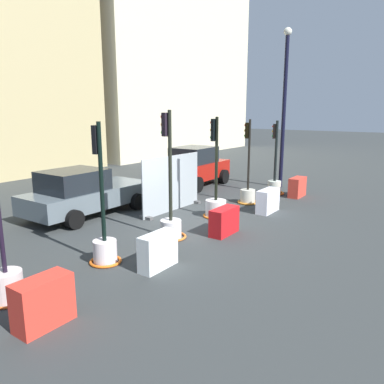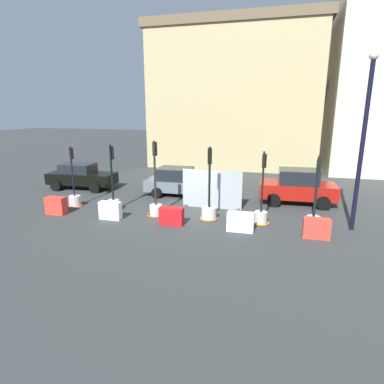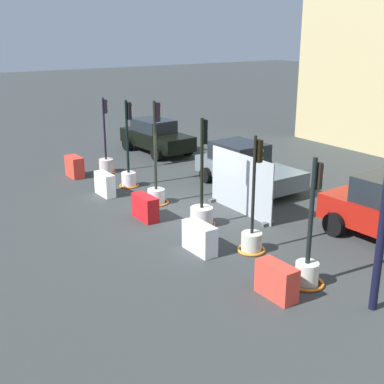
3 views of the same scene
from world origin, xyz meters
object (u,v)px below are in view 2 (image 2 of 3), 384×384
construction_barrier_4 (316,228)px  car_black_sedan (81,176)px  traffic_light_3 (209,209)px  car_grey_saloon (182,182)px  traffic_light_0 (75,197)px  traffic_light_4 (261,212)px  construction_barrier_0 (56,206)px  construction_barrier_2 (171,216)px  traffic_light_1 (113,199)px  construction_barrier_3 (240,222)px  street_lamp_post (364,134)px  traffic_light_5 (314,217)px  construction_barrier_1 (110,211)px  traffic_light_2 (156,203)px  car_red_compact (297,187)px

construction_barrier_4 → car_black_sedan: (-13.92, 4.83, 0.41)m
traffic_light_3 → car_grey_saloon: 4.57m
traffic_light_0 → traffic_light_4: bearing=-0.5°
construction_barrier_4 → car_grey_saloon: size_ratio=0.22×
construction_barrier_0 → construction_barrier_2: (5.96, 0.05, -0.03)m
construction_barrier_4 → traffic_light_3: bearing=166.2°
construction_barrier_0 → car_black_sedan: bearing=110.7°
traffic_light_4 → construction_barrier_0: size_ratio=3.35×
traffic_light_4 → traffic_light_1: bearing=-179.7°
construction_barrier_3 → traffic_light_3: bearing=143.6°
traffic_light_0 → construction_barrier_0: size_ratio=3.26×
construction_barrier_3 → street_lamp_post: 6.05m
traffic_light_5 → construction_barrier_4: (0.04, -1.03, -0.13)m
traffic_light_0 → construction_barrier_1: 3.17m
construction_barrier_3 → car_grey_saloon: size_ratio=0.24×
traffic_light_5 → construction_barrier_3: traffic_light_5 is taller
traffic_light_5 → construction_barrier_3: (-2.99, -1.08, -0.13)m
traffic_light_0 → construction_barrier_3: bearing=-8.3°
construction_barrier_2 → traffic_light_0: bearing=167.2°
construction_barrier_0 → street_lamp_post: (13.63, 1.56, 3.62)m
car_black_sedan → traffic_light_2: bearing=-29.9°
traffic_light_1 → car_grey_saloon: bearing=57.2°
traffic_light_3 → car_black_sedan: size_ratio=0.77×
construction_barrier_2 → car_black_sedan: (-7.83, 4.91, 0.42)m
traffic_light_0 → car_red_compact: size_ratio=0.78×
construction_barrier_0 → construction_barrier_4: size_ratio=0.94×
traffic_light_0 → construction_barrier_0: 1.39m
traffic_light_2 → construction_barrier_2: bearing=-42.9°
traffic_light_2 → street_lamp_post: size_ratio=0.50×
traffic_light_1 → car_black_sedan: traffic_light_1 is taller
traffic_light_2 → construction_barrier_0: (-4.79, -1.14, -0.20)m
car_grey_saloon → construction_barrier_4: bearing=-34.8°
traffic_light_4 → construction_barrier_3: 1.45m
traffic_light_4 → construction_barrier_1: traffic_light_4 is taller
street_lamp_post → car_red_compact: bearing=121.2°
traffic_light_4 → car_grey_saloon: traffic_light_4 is taller
traffic_light_5 → construction_barrier_4: traffic_light_5 is taller
traffic_light_1 → car_red_compact: traffic_light_1 is taller
traffic_light_4 → traffic_light_5: 2.22m
traffic_light_3 → construction_barrier_1: traffic_light_3 is taller
traffic_light_0 → traffic_light_4: traffic_light_4 is taller
traffic_light_4 → car_red_compact: bearing=66.3°
construction_barrier_1 → construction_barrier_3: construction_barrier_1 is taller
traffic_light_3 → construction_barrier_0: traffic_light_3 is taller
car_red_compact → construction_barrier_2: bearing=-137.3°
construction_barrier_3 → car_black_sedan: size_ratio=0.26×
traffic_light_0 → car_red_compact: traffic_light_0 is taller
traffic_light_3 → car_grey_saloon: traffic_light_3 is taller
traffic_light_4 → car_red_compact: 4.20m
traffic_light_0 → car_black_sedan: size_ratio=0.72×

